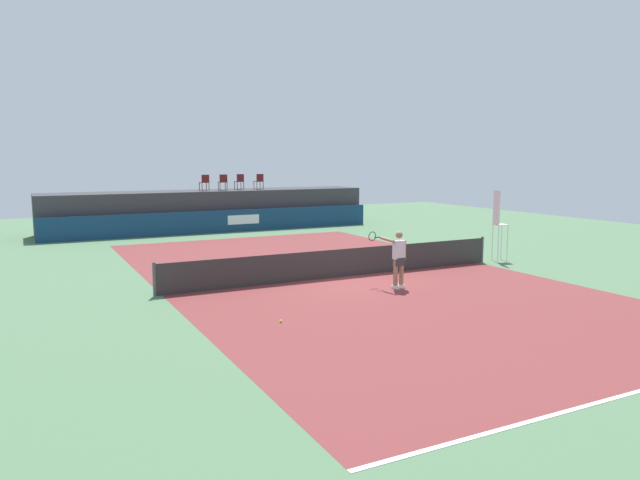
# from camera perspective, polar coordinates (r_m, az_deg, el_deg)

# --- Properties ---
(ground_plane) EXTENTS (48.00, 48.00, 0.00)m
(ground_plane) POSITION_cam_1_polar(r_m,az_deg,el_deg) (22.52, -1.64, -2.24)
(ground_plane) COLOR #4C704C
(court_inner) EXTENTS (12.00, 22.00, 0.00)m
(court_inner) POSITION_cam_1_polar(r_m,az_deg,el_deg) (19.90, 2.09, -3.59)
(court_inner) COLOR maroon
(court_inner) RESTS_ON ground
(sponsor_wall) EXTENTS (18.00, 0.22, 1.20)m
(sponsor_wall) POSITION_cam_1_polar(r_m,az_deg,el_deg) (32.15, -9.71, 1.78)
(sponsor_wall) COLOR navy
(sponsor_wall) RESTS_ON ground
(spectator_platform) EXTENTS (18.00, 2.80, 2.20)m
(spectator_platform) POSITION_cam_1_polar(r_m,az_deg,el_deg) (33.81, -10.66, 2.90)
(spectator_platform) COLOR #38383D
(spectator_platform) RESTS_ON ground
(spectator_chair_far_left) EXTENTS (0.48, 0.48, 0.89)m
(spectator_chair_far_left) POSITION_cam_1_polar(r_m,az_deg,el_deg) (33.34, -11.13, 5.56)
(spectator_chair_far_left) COLOR #561919
(spectator_chair_far_left) RESTS_ON spectator_platform
(spectator_chair_left) EXTENTS (0.47, 0.47, 0.89)m
(spectator_chair_left) POSITION_cam_1_polar(r_m,az_deg,el_deg) (33.66, -9.40, 5.63)
(spectator_chair_left) COLOR #561919
(spectator_chair_left) RESTS_ON spectator_platform
(spectator_chair_center) EXTENTS (0.47, 0.47, 0.89)m
(spectator_chair_center) POSITION_cam_1_polar(r_m,az_deg,el_deg) (34.34, -7.82, 5.70)
(spectator_chair_center) COLOR #561919
(spectator_chair_center) RESTS_ON spectator_platform
(spectator_chair_right) EXTENTS (0.48, 0.48, 0.89)m
(spectator_chair_right) POSITION_cam_1_polar(r_m,az_deg,el_deg) (34.56, -5.94, 5.75)
(spectator_chair_right) COLOR #561919
(spectator_chair_right) RESTS_ON spectator_platform
(umpire_chair) EXTENTS (0.51, 0.51, 2.76)m
(umpire_chair) POSITION_cam_1_polar(r_m,az_deg,el_deg) (23.84, 16.91, 1.83)
(umpire_chair) COLOR white
(umpire_chair) RESTS_ON ground
(tennis_net) EXTENTS (12.40, 0.02, 0.95)m
(tennis_net) POSITION_cam_1_polar(r_m,az_deg,el_deg) (19.81, 2.09, -2.25)
(tennis_net) COLOR #2D2D2D
(tennis_net) RESTS_ON ground
(net_post_near) EXTENTS (0.10, 0.10, 1.00)m
(net_post_near) POSITION_cam_1_polar(r_m,az_deg,el_deg) (17.68, -15.78, -3.70)
(net_post_near) COLOR #4C4C51
(net_post_near) RESTS_ON ground
(net_post_far) EXTENTS (0.10, 0.10, 1.00)m
(net_post_far) POSITION_cam_1_polar(r_m,az_deg,el_deg) (23.42, 15.46, -0.89)
(net_post_far) COLOR #4C4C51
(net_post_far) RESTS_ON ground
(tennis_player) EXTENTS (0.81, 1.12, 1.77)m
(tennis_player) POSITION_cam_1_polar(r_m,az_deg,el_deg) (18.16, 7.57, -1.69)
(tennis_player) COLOR white
(tennis_player) RESTS_ON court_inner
(tennis_ball) EXTENTS (0.07, 0.07, 0.07)m
(tennis_ball) POSITION_cam_1_polar(r_m,az_deg,el_deg) (14.47, -3.81, -7.85)
(tennis_ball) COLOR #D8EA33
(tennis_ball) RESTS_ON court_inner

